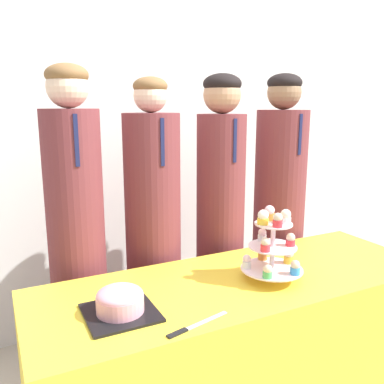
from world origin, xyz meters
name	(u,v)px	position (x,y,z in m)	size (l,w,h in m)	color
wall_back	(143,124)	(0.00, 1.52, 1.35)	(9.00, 0.06, 2.70)	silver
table	(240,355)	(0.00, 0.31, 0.37)	(1.80, 0.63, 0.74)	yellow
round_cake	(120,301)	(-0.56, 0.25, 0.79)	(0.25, 0.25, 0.10)	black
cake_knife	(188,329)	(-0.39, 0.05, 0.74)	(0.26, 0.08, 0.01)	silver
cupcake_stand	(273,245)	(0.11, 0.25, 0.89)	(0.26, 0.26, 0.31)	silver
student_0	(77,249)	(-0.60, 0.81, 0.80)	(0.26, 0.27, 1.65)	brown
student_1	(154,245)	(-0.21, 0.81, 0.76)	(0.28, 0.29, 1.60)	brown
student_2	(220,228)	(0.18, 0.81, 0.80)	(0.26, 0.27, 1.63)	brown
student_3	(278,221)	(0.59, 0.81, 0.79)	(0.30, 0.30, 1.65)	brown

